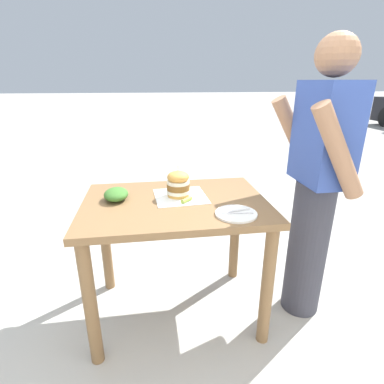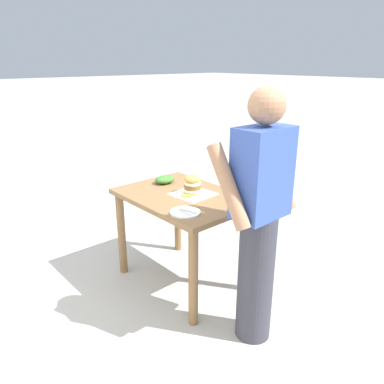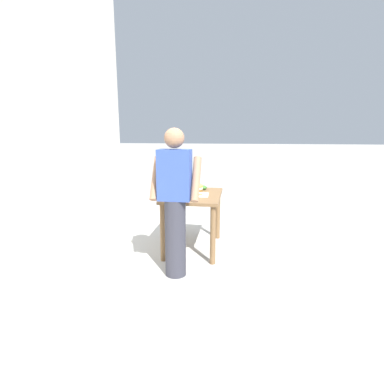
% 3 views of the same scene
% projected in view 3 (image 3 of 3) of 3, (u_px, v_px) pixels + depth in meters
% --- Properties ---
extents(ground_plane, '(80.00, 80.00, 0.00)m').
position_uv_depth(ground_plane, '(193.00, 248.00, 4.31)').
color(ground_plane, '#ADAAA3').
extents(patio_table, '(0.76, 1.07, 0.80)m').
position_uv_depth(patio_table, '(193.00, 204.00, 4.19)').
color(patio_table, brown).
rests_on(patio_table, ground).
extents(serving_paper, '(0.32, 0.32, 0.00)m').
position_uv_depth(serving_paper, '(197.00, 195.00, 4.11)').
color(serving_paper, white).
rests_on(serving_paper, patio_table).
extents(sandwich, '(0.14, 0.14, 0.19)m').
position_uv_depth(sandwich, '(198.00, 189.00, 4.11)').
color(sandwich, gold).
rests_on(sandwich, serving_paper).
extents(pickle_spear, '(0.07, 0.07, 0.02)m').
position_uv_depth(pickle_spear, '(190.00, 194.00, 4.10)').
color(pickle_spear, '#8EA83D').
rests_on(pickle_spear, serving_paper).
extents(side_plate_with_forks, '(0.22, 0.22, 0.02)m').
position_uv_depth(side_plate_with_forks, '(172.00, 198.00, 3.90)').
color(side_plate_with_forks, white).
rests_on(side_plate_with_forks, patio_table).
extents(side_salad, '(0.18, 0.14, 0.07)m').
position_uv_depth(side_salad, '(201.00, 187.00, 4.47)').
color(side_salad, '#386B28').
rests_on(side_salad, patio_table).
extents(diner_across_table, '(0.55, 0.35, 1.69)m').
position_uv_depth(diner_across_table, '(175.00, 201.00, 3.35)').
color(diner_across_table, '#33333D').
rests_on(diner_across_table, ground).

